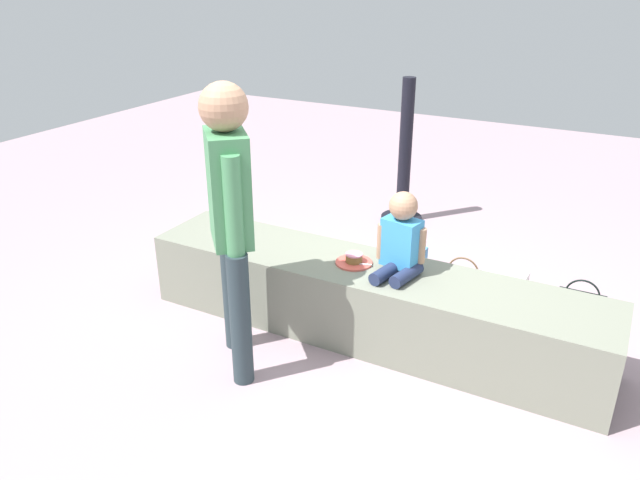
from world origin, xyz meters
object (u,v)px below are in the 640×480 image
at_px(cake_plate, 354,260).
at_px(gift_bag, 412,268).
at_px(party_cup_red, 290,267).
at_px(cake_box_white, 502,282).
at_px(water_bottle_near_gift, 389,265).
at_px(handbag_brown_canvas, 461,288).
at_px(handbag_black_leather, 580,307).
at_px(child_seated, 401,239).
at_px(adult_standing, 230,206).

bearing_deg(cake_plate, gift_bag, 79.16).
height_order(party_cup_red, cake_box_white, cake_box_white).
bearing_deg(water_bottle_near_gift, party_cup_red, -153.80).
bearing_deg(cake_plate, handbag_brown_canvas, 50.90).
bearing_deg(cake_plate, handbag_black_leather, 32.53).
relative_size(child_seated, party_cup_red, 4.53).
distance_m(cake_plate, handbag_brown_canvas, 0.87).
height_order(adult_standing, party_cup_red, adult_standing).
bearing_deg(cake_box_white, handbag_brown_canvas, -119.93).
xyz_separation_m(child_seated, handbag_brown_canvas, (0.22, 0.60, -0.54)).
relative_size(adult_standing, water_bottle_near_gift, 8.44).
height_order(adult_standing, water_bottle_near_gift, adult_standing).
bearing_deg(party_cup_red, handbag_black_leather, 8.88).
distance_m(adult_standing, water_bottle_near_gift, 1.69).
height_order(gift_bag, party_cup_red, gift_bag).
xyz_separation_m(gift_bag, party_cup_red, (-0.86, -0.20, -0.11)).
xyz_separation_m(handbag_black_leather, handbag_brown_canvas, (-0.72, -0.16, 0.03)).
relative_size(cake_plate, water_bottle_near_gift, 1.20).
distance_m(child_seated, water_bottle_near_gift, 1.04).
relative_size(gift_bag, party_cup_red, 3.33).
distance_m(gift_bag, handbag_black_leather, 1.10).
bearing_deg(party_cup_red, child_seated, -24.22).
bearing_deg(gift_bag, adult_standing, -113.30).
relative_size(gift_bag, handbag_brown_canvas, 1.01).
xyz_separation_m(adult_standing, party_cup_red, (-0.31, 1.08, -0.90)).
distance_m(cake_box_white, handbag_brown_canvas, 0.40).
relative_size(child_seated, cake_plate, 2.16).
height_order(cake_plate, handbag_black_leather, cake_plate).
distance_m(gift_bag, cake_box_white, 0.64).
bearing_deg(handbag_brown_canvas, gift_bag, 170.62).
height_order(child_seated, handbag_black_leather, child_seated).
bearing_deg(cake_box_white, party_cup_red, -161.28).
bearing_deg(water_bottle_near_gift, gift_bag, -28.66).
relative_size(party_cup_red, handbag_black_leather, 0.37).
xyz_separation_m(adult_standing, cake_box_white, (1.13, 1.57, -0.90)).
distance_m(child_seated, handbag_brown_canvas, 0.84).
distance_m(gift_bag, handbag_brown_canvas, 0.38).
relative_size(cake_box_white, handbag_black_leather, 1.04).
relative_size(adult_standing, party_cup_red, 14.80).
xyz_separation_m(child_seated, water_bottle_near_gift, (-0.36, 0.78, -0.59)).
height_order(cake_plate, water_bottle_near_gift, cake_plate).
bearing_deg(gift_bag, water_bottle_near_gift, 151.34).
bearing_deg(party_cup_red, cake_plate, -32.91).
xyz_separation_m(child_seated, handbag_black_leather, (0.95, 0.76, -0.57)).
distance_m(cake_plate, gift_bag, 0.76).
bearing_deg(water_bottle_near_gift, handbag_black_leather, -0.66).
relative_size(cake_box_white, handbag_brown_canvas, 0.86).
bearing_deg(child_seated, party_cup_red, 155.78).
relative_size(adult_standing, handbag_brown_canvas, 4.49).
xyz_separation_m(water_bottle_near_gift, handbag_brown_canvas, (0.58, -0.18, 0.04)).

